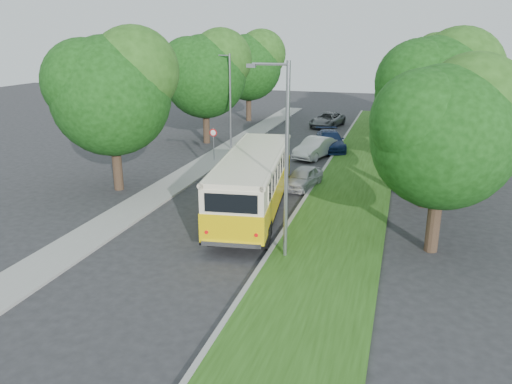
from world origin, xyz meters
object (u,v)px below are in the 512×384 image
(lamppost_near, at_px, (285,156))
(lamppost_far, at_px, (229,98))
(car_white, at_px, (315,148))
(car_blue, at_px, (330,141))
(vintage_bus, at_px, (253,184))
(car_silver, at_px, (303,178))
(car_grey, at_px, (327,120))

(lamppost_near, height_order, lamppost_far, lamppost_near)
(car_white, bearing_deg, car_blue, 94.21)
(lamppost_near, relative_size, car_blue, 1.55)
(vintage_bus, xyz_separation_m, car_silver, (1.49, 5.40, -1.00))
(car_white, xyz_separation_m, car_blue, (0.67, 2.87, 0.00))
(car_silver, distance_m, car_grey, 21.25)
(vintage_bus, bearing_deg, car_white, 78.90)
(car_white, bearing_deg, lamppost_near, -66.70)
(lamppost_near, bearing_deg, car_blue, 93.32)
(car_silver, relative_size, car_blue, 0.72)
(lamppost_far, height_order, car_grey, lamppost_far)
(lamppost_near, bearing_deg, vintage_bus, 120.44)
(lamppost_far, height_order, car_white, lamppost_far)
(car_white, height_order, car_blue, car_blue)
(car_blue, bearing_deg, vintage_bus, -111.52)
(car_silver, height_order, car_blue, car_blue)
(vintage_bus, bearing_deg, lamppost_far, 106.48)
(vintage_bus, xyz_separation_m, car_white, (0.82, 13.35, -0.89))
(lamppost_near, height_order, car_white, lamppost_near)
(lamppost_far, distance_m, car_grey, 14.38)
(lamppost_near, xyz_separation_m, car_white, (-1.88, 17.94, -3.62))
(car_white, bearing_deg, vintage_bus, -76.20)
(lamppost_near, bearing_deg, car_white, 95.97)
(car_blue, bearing_deg, lamppost_far, -179.52)
(vintage_bus, distance_m, car_silver, 5.69)
(car_silver, xyz_separation_m, car_blue, (0.00, 10.82, 0.11))
(car_silver, bearing_deg, vintage_bus, -94.20)
(car_silver, xyz_separation_m, car_grey, (-1.83, 21.17, 0.07))
(car_white, bearing_deg, lamppost_far, -167.19)
(lamppost_near, relative_size, car_grey, 1.57)
(lamppost_near, relative_size, vintage_bus, 0.73)
(vintage_bus, relative_size, car_blue, 2.13)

